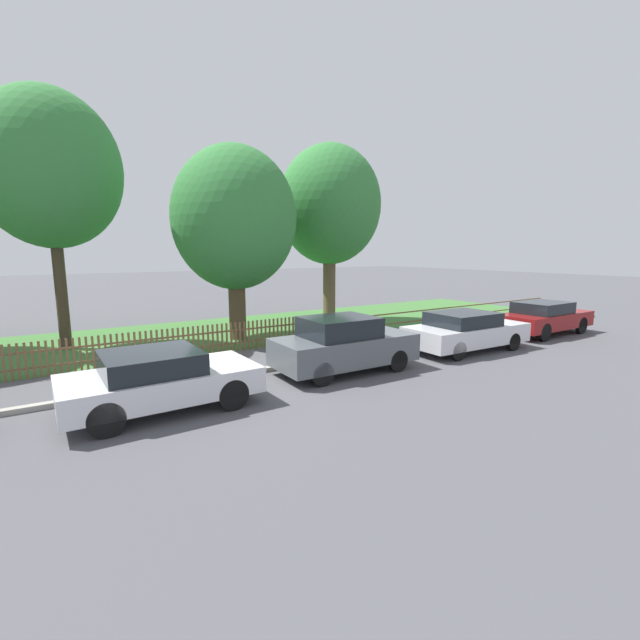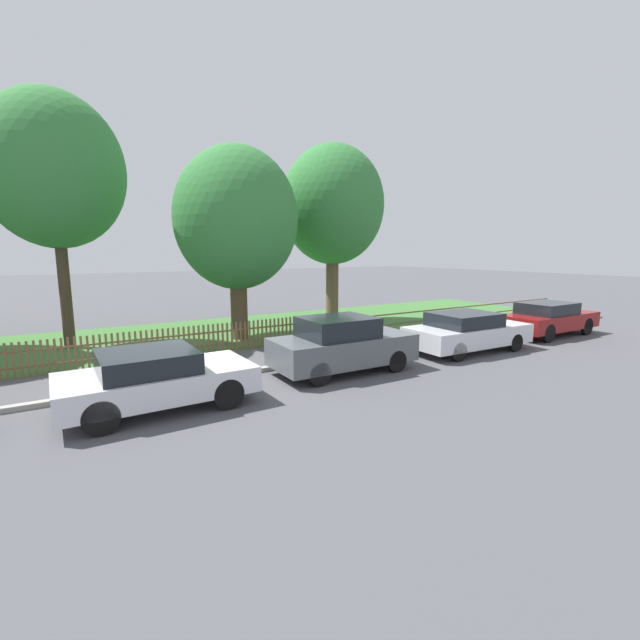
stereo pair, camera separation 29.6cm
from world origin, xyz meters
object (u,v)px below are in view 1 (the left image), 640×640
parked_car_white_van (544,317)px  covered_motorcycle (338,329)px  parked_car_navy_estate (344,344)px  tree_mid_park (235,219)px  tree_behind_motorcycle (49,170)px  parked_car_red_compact (465,331)px  tree_far_left (330,206)px  parked_car_black_saloon (160,379)px

parked_car_white_van → covered_motorcycle: parked_car_white_van is taller
parked_car_navy_estate → tree_mid_park: tree_mid_park is taller
tree_behind_motorcycle → covered_motorcycle: bearing=-32.8°
parked_car_red_compact → parked_car_white_van: size_ratio=1.00×
covered_motorcycle → tree_behind_motorcycle: 10.47m
tree_mid_park → tree_far_left: size_ratio=0.89×
tree_behind_motorcycle → tree_mid_park: (5.48, -1.60, -1.40)m
parked_car_black_saloon → tree_far_left: 12.37m
covered_motorcycle → parked_car_black_saloon: bearing=-153.5°
tree_behind_motorcycle → parked_car_red_compact: bearing=-34.0°
parked_car_navy_estate → parked_car_white_van: (9.71, -0.03, -0.07)m
parked_car_black_saloon → tree_behind_motorcycle: size_ratio=0.47×
parked_car_black_saloon → tree_mid_park: (4.12, 5.92, 3.72)m
parked_car_red_compact → covered_motorcycle: bearing=145.6°
parked_car_white_van → tree_far_left: size_ratio=0.54×
tree_mid_park → covered_motorcycle: bearing=-56.7°
parked_car_white_van → tree_far_left: (-5.50, 6.91, 4.53)m
tree_far_left → tree_behind_motorcycle: bearing=177.7°
parked_car_black_saloon → tree_mid_park: 8.11m
tree_behind_motorcycle → tree_far_left: bearing=-2.3°
parked_car_black_saloon → covered_motorcycle: size_ratio=1.86×
parked_car_white_van → parked_car_navy_estate: bearing=179.5°
parked_car_navy_estate → tree_mid_park: (-0.72, 5.70, 3.62)m
parked_car_black_saloon → parked_car_navy_estate: parked_car_navy_estate is taller
parked_car_red_compact → parked_car_white_van: parked_car_white_van is taller
parked_car_white_van → tree_far_left: bearing=128.2°
parked_car_red_compact → tree_behind_motorcycle: 14.28m
parked_car_black_saloon → tree_far_left: tree_far_left is taller
parked_car_black_saloon → tree_far_left: size_ratio=0.49×
parked_car_black_saloon → parked_car_red_compact: bearing=-0.5°
tree_mid_park → parked_car_black_saloon: bearing=-124.8°
covered_motorcycle → parked_car_navy_estate: bearing=-118.0°
parked_car_red_compact → covered_motorcycle: (-3.37, 2.49, 0.01)m
tree_mid_park → parked_car_white_van: bearing=-28.8°
tree_behind_motorcycle → parked_car_black_saloon: bearing=-79.7°
parked_car_white_van → tree_behind_motorcycle: bearing=154.9°
parked_car_navy_estate → covered_motorcycle: (1.48, 2.34, -0.09)m
parked_car_black_saloon → tree_behind_motorcycle: tree_behind_motorcycle is taller
parked_car_navy_estate → tree_mid_park: size_ratio=0.57×
parked_car_black_saloon → covered_motorcycle: bearing=21.2°
parked_car_black_saloon → tree_behind_motorcycle: 9.20m
covered_motorcycle → tree_mid_park: bearing=127.7°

